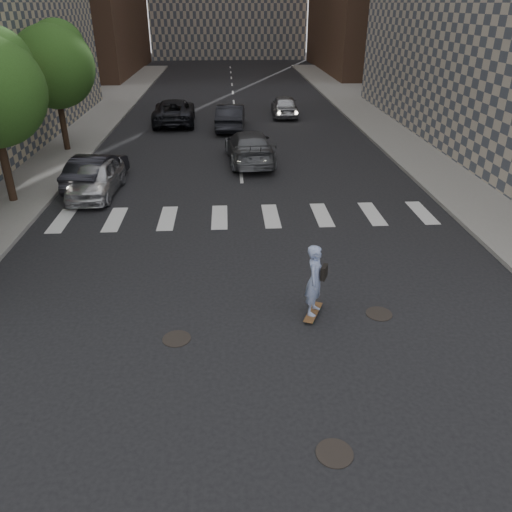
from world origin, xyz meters
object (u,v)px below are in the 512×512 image
at_px(traffic_car_b, 249,147).
at_px(tree_c, 54,63).
at_px(traffic_car_c, 174,111).
at_px(traffic_car_d, 284,105).
at_px(skateboarder, 315,280).
at_px(traffic_car_a, 96,170).
at_px(silver_sedan, 96,178).
at_px(traffic_car_e, 231,117).

bearing_deg(traffic_car_b, tree_c, -19.53).
xyz_separation_m(traffic_car_b, traffic_car_c, (-4.68, 9.59, 0.01)).
xyz_separation_m(traffic_car_b, traffic_car_d, (3.08, 11.59, -0.04)).
distance_m(traffic_car_c, traffic_car_d, 8.01).
relative_size(skateboarder, traffic_car_b, 0.37).
height_order(skateboarder, traffic_car_c, skateboarder).
bearing_deg(traffic_car_b, traffic_car_a, 21.76).
xyz_separation_m(tree_c, skateboarder, (10.99, -17.09, -3.57)).
relative_size(skateboarder, silver_sedan, 0.47).
bearing_deg(traffic_car_a, traffic_car_d, -115.91).
relative_size(traffic_car_a, traffic_car_b, 0.81).
height_order(traffic_car_b, traffic_car_e, traffic_car_e).
distance_m(skateboarder, traffic_car_c, 24.63).
bearing_deg(traffic_car_b, traffic_car_c, -68.17).
bearing_deg(tree_c, traffic_car_b, -15.34).
bearing_deg(traffic_car_d, tree_c, 36.25).
height_order(skateboarder, silver_sedan, skateboarder).
bearing_deg(traffic_car_e, silver_sedan, 67.70).
distance_m(silver_sedan, traffic_car_e, 13.48).
xyz_separation_m(tree_c, traffic_car_c, (5.27, 6.86, -3.83)).
relative_size(silver_sedan, traffic_car_b, 0.80).
height_order(silver_sedan, traffic_car_d, traffic_car_d).
bearing_deg(tree_c, skateboarder, -57.25).
bearing_deg(traffic_car_e, traffic_car_d, -131.02).
bearing_deg(tree_c, traffic_car_a, -64.29).
bearing_deg(traffic_car_d, silver_sedan, 60.67).
bearing_deg(traffic_car_c, traffic_car_b, 113.51).
bearing_deg(traffic_car_b, skateboarder, 89.95).
distance_m(tree_c, traffic_car_b, 11.02).
height_order(tree_c, traffic_car_b, tree_c).
height_order(tree_c, traffic_car_d, tree_c).
relative_size(traffic_car_c, traffic_car_e, 1.19).
relative_size(traffic_car_b, traffic_car_c, 0.94).
bearing_deg(tree_c, traffic_car_d, 34.22).
bearing_deg(skateboarder, traffic_car_e, 119.45).
distance_m(tree_c, silver_sedan, 8.85).
height_order(traffic_car_b, traffic_car_c, traffic_car_c).
bearing_deg(traffic_car_b, silver_sedan, 29.70).
distance_m(traffic_car_b, traffic_car_d, 12.00).
height_order(silver_sedan, traffic_car_e, traffic_car_e).
height_order(silver_sedan, traffic_car_a, silver_sedan).
height_order(tree_c, traffic_car_e, tree_c).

